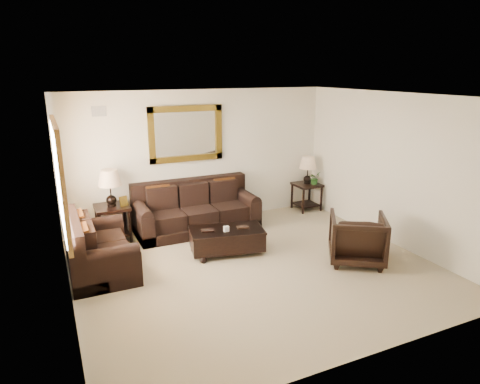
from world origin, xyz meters
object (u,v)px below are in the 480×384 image
coffee_table (227,238)px  sofa (196,212)px  loveseat (96,251)px  armchair (357,236)px  end_table_left (111,195)px  end_table_right (307,175)px

coffee_table → sofa: bearing=107.0°
sofa → coffee_table: bearing=-84.6°
loveseat → coffee_table: 2.14m
sofa → armchair: bearing=-52.8°
armchair → end_table_left: bearing=-3.6°
loveseat → end_table_left: bearing=-20.3°
end_table_left → coffee_table: bearing=-39.8°
end_table_left → armchair: end_table_left is taller
end_table_left → end_table_right: (4.26, 0.03, -0.08)m
end_table_left → end_table_right: 4.26m
end_table_right → coffee_table: (-2.57, -1.43, -0.53)m
sofa → coffee_table: size_ratio=1.73×
end_table_right → armchair: 2.80m
loveseat → end_table_left: 1.40m
loveseat → end_table_right: end_table_right is taller
loveseat → coffee_table: (2.13, -0.19, -0.07)m
end_table_left → armchair: (3.48, -2.64, -0.43)m
coffee_table → armchair: armchair is taller
end_table_left → coffee_table: (1.68, -1.41, -0.61)m
coffee_table → loveseat: bearing=-173.6°
coffee_table → end_table_left: bearing=151.7°
loveseat → end_table_right: 4.89m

